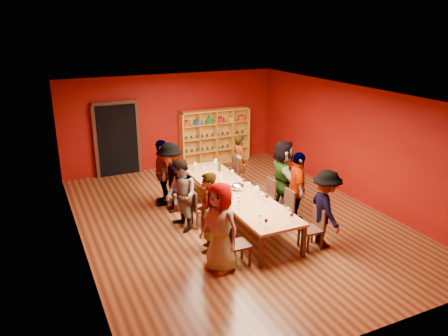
% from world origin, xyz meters
% --- Properties ---
extents(room_shell, '(7.10, 9.10, 3.04)m').
position_xyz_m(room_shell, '(0.00, 0.00, 1.50)').
color(room_shell, '#4C2814').
rests_on(room_shell, ground).
extents(tasting_table, '(1.10, 4.50, 0.75)m').
position_xyz_m(tasting_table, '(0.00, 0.00, 0.70)').
color(tasting_table, '#A87246').
rests_on(tasting_table, ground).
extents(doorway, '(1.40, 0.17, 2.30)m').
position_xyz_m(doorway, '(-1.80, 4.43, 1.12)').
color(doorway, black).
rests_on(doorway, ground).
extents(shelving_unit, '(2.40, 0.40, 1.80)m').
position_xyz_m(shelving_unit, '(1.40, 4.32, 0.98)').
color(shelving_unit, gold).
rests_on(shelving_unit, ground).
extents(chair_person_left_0, '(0.42, 0.42, 0.89)m').
position_xyz_m(chair_person_left_0, '(-0.91, -1.87, 0.50)').
color(chair_person_left_0, black).
rests_on(chair_person_left_0, ground).
extents(person_left_0, '(0.78, 0.98, 1.77)m').
position_xyz_m(person_left_0, '(-1.22, -1.87, 0.89)').
color(person_left_0, '#46464B').
rests_on(person_left_0, ground).
extents(chair_person_left_1, '(0.42, 0.42, 0.89)m').
position_xyz_m(chair_person_left_1, '(-0.91, -1.09, 0.50)').
color(chair_person_left_1, black).
rests_on(chair_person_left_1, ground).
extents(person_left_1, '(0.66, 0.75, 1.71)m').
position_xyz_m(person_left_1, '(-1.15, -1.09, 0.85)').
color(person_left_1, tan).
rests_on(person_left_1, ground).
extents(chair_person_left_2, '(0.42, 0.42, 0.89)m').
position_xyz_m(chair_person_left_2, '(-0.91, 0.03, 0.50)').
color(chair_person_left_2, black).
rests_on(chair_person_left_2, ground).
extents(person_left_2, '(0.51, 0.85, 1.68)m').
position_xyz_m(person_left_2, '(-1.32, 0.03, 0.84)').
color(person_left_2, '#121433').
rests_on(person_left_2, ground).
extents(chair_person_left_3, '(0.42, 0.42, 0.89)m').
position_xyz_m(chair_person_left_3, '(-0.91, 1.12, 0.50)').
color(chair_person_left_3, black).
rests_on(chair_person_left_3, ground).
extents(person_left_3, '(0.56, 1.17, 1.77)m').
position_xyz_m(person_left_3, '(-1.20, 1.12, 0.88)').
color(person_left_3, '#5171A7').
rests_on(person_left_3, ground).
extents(chair_person_left_4, '(0.42, 0.42, 0.89)m').
position_xyz_m(chair_person_left_4, '(-0.91, 1.64, 0.50)').
color(chair_person_left_4, black).
rests_on(chair_person_left_4, ground).
extents(person_left_4, '(0.69, 1.10, 1.73)m').
position_xyz_m(person_left_4, '(-1.25, 1.64, 0.87)').
color(person_left_4, beige).
rests_on(person_left_4, ground).
extents(chair_person_right_0, '(0.42, 0.42, 0.89)m').
position_xyz_m(chair_person_right_0, '(0.91, -1.93, 0.50)').
color(chair_person_right_0, black).
rests_on(chair_person_right_0, ground).
extents(person_right_0, '(0.68, 1.16, 1.68)m').
position_xyz_m(person_right_0, '(1.18, -1.93, 0.84)').
color(person_right_0, silver).
rests_on(person_right_0, ground).
extents(chair_person_right_1, '(0.42, 0.42, 0.89)m').
position_xyz_m(chair_person_right_1, '(0.91, -0.82, 0.50)').
color(chair_person_right_1, black).
rests_on(chair_person_right_1, ground).
extents(person_right_1, '(0.82, 1.13, 1.76)m').
position_xyz_m(person_right_1, '(1.21, -0.82, 0.88)').
color(person_right_1, '#BE8088').
rests_on(person_right_1, ground).
extents(chair_person_right_2, '(0.42, 0.42, 0.89)m').
position_xyz_m(chair_person_right_2, '(0.91, -0.01, 0.50)').
color(chair_person_right_2, black).
rests_on(chair_person_right_2, ground).
extents(person_right_2, '(0.85, 1.75, 1.82)m').
position_xyz_m(person_right_2, '(1.35, -0.01, 0.91)').
color(person_right_2, beige).
rests_on(person_right_2, ground).
extents(chair_person_right_4, '(0.42, 0.42, 0.89)m').
position_xyz_m(chair_person_right_4, '(0.91, 2.00, 0.50)').
color(chair_person_right_4, black).
rests_on(chair_person_right_4, ground).
extents(person_right_4, '(0.43, 0.57, 1.51)m').
position_xyz_m(person_right_4, '(1.15, 2.00, 0.76)').
color(person_right_4, beige).
rests_on(person_right_4, ground).
extents(wine_glass_0, '(0.08, 0.08, 0.19)m').
position_xyz_m(wine_glass_0, '(0.30, -1.98, 0.89)').
color(wine_glass_0, white).
rests_on(wine_glass_0, tasting_table).
extents(wine_glass_1, '(0.09, 0.09, 0.22)m').
position_xyz_m(wine_glass_1, '(-0.35, -0.96, 0.91)').
color(wine_glass_1, white).
rests_on(wine_glass_1, tasting_table).
extents(wine_glass_2, '(0.09, 0.09, 0.22)m').
position_xyz_m(wine_glass_2, '(-0.34, 0.90, 0.91)').
color(wine_glass_2, white).
rests_on(wine_glass_2, tasting_table).
extents(wine_glass_3, '(0.08, 0.08, 0.20)m').
position_xyz_m(wine_glass_3, '(0.33, -0.96, 0.90)').
color(wine_glass_3, white).
rests_on(wine_glass_3, tasting_table).
extents(wine_glass_4, '(0.09, 0.09, 0.22)m').
position_xyz_m(wine_glass_4, '(-0.01, -0.41, 0.91)').
color(wine_glass_4, white).
rests_on(wine_glass_4, tasting_table).
extents(wine_glass_5, '(0.09, 0.09, 0.22)m').
position_xyz_m(wine_glass_5, '(-0.29, 1.00, 0.91)').
color(wine_glass_5, white).
rests_on(wine_glass_5, tasting_table).
extents(wine_glass_6, '(0.08, 0.08, 0.20)m').
position_xyz_m(wine_glass_6, '(0.35, 1.86, 0.90)').
color(wine_glass_6, white).
rests_on(wine_glass_6, tasting_table).
extents(wine_glass_7, '(0.08, 0.08, 0.20)m').
position_xyz_m(wine_glass_7, '(0.33, 0.13, 0.90)').
color(wine_glass_7, white).
rests_on(wine_glass_7, tasting_table).
extents(wine_glass_8, '(0.07, 0.07, 0.18)m').
position_xyz_m(wine_glass_8, '(-0.30, -2.00, 0.88)').
color(wine_glass_8, white).
rests_on(wine_glass_8, tasting_table).
extents(wine_glass_9, '(0.07, 0.07, 0.18)m').
position_xyz_m(wine_glass_9, '(-0.29, -1.73, 0.88)').
color(wine_glass_9, white).
rests_on(wine_glass_9, tasting_table).
extents(wine_glass_10, '(0.08, 0.08, 0.20)m').
position_xyz_m(wine_glass_10, '(-0.27, 1.83, 0.89)').
color(wine_glass_10, white).
rests_on(wine_glass_10, tasting_table).
extents(wine_glass_11, '(0.08, 0.08, 0.20)m').
position_xyz_m(wine_glass_11, '(0.29, 1.75, 0.90)').
color(wine_glass_11, white).
rests_on(wine_glass_11, tasting_table).
extents(wine_glass_12, '(0.08, 0.08, 0.20)m').
position_xyz_m(wine_glass_12, '(-0.32, 1.73, 0.89)').
color(wine_glass_12, white).
rests_on(wine_glass_12, tasting_table).
extents(wine_glass_13, '(0.08, 0.08, 0.19)m').
position_xyz_m(wine_glass_13, '(0.38, 0.88, 0.89)').
color(wine_glass_13, white).
rests_on(wine_glass_13, tasting_table).
extents(wine_glass_14, '(0.09, 0.09, 0.22)m').
position_xyz_m(wine_glass_14, '(0.38, 1.02, 0.91)').
color(wine_glass_14, white).
rests_on(wine_glass_14, tasting_table).
extents(wine_glass_15, '(0.08, 0.08, 0.19)m').
position_xyz_m(wine_glass_15, '(-0.19, 1.39, 0.89)').
color(wine_glass_15, white).
rests_on(wine_glass_15, tasting_table).
extents(wine_glass_16, '(0.08, 0.08, 0.19)m').
position_xyz_m(wine_glass_16, '(-0.29, -0.83, 0.89)').
color(wine_glass_16, white).
rests_on(wine_glass_16, tasting_table).
extents(wine_glass_17, '(0.08, 0.08, 0.20)m').
position_xyz_m(wine_glass_17, '(-0.32, -0.14, 0.89)').
color(wine_glass_17, white).
rests_on(wine_glass_17, tasting_table).
extents(wine_glass_18, '(0.08, 0.08, 0.20)m').
position_xyz_m(wine_glass_18, '(-0.31, 0.05, 0.90)').
color(wine_glass_18, white).
rests_on(wine_glass_18, tasting_table).
extents(wine_glass_19, '(0.07, 0.07, 0.18)m').
position_xyz_m(wine_glass_19, '(0.37, -0.06, 0.88)').
color(wine_glass_19, white).
rests_on(wine_glass_19, tasting_table).
extents(wine_glass_20, '(0.08, 0.08, 0.21)m').
position_xyz_m(wine_glass_20, '(0.36, -1.76, 0.90)').
color(wine_glass_20, white).
rests_on(wine_glass_20, tasting_table).
extents(wine_glass_21, '(0.09, 0.09, 0.22)m').
position_xyz_m(wine_glass_21, '(0.27, -0.89, 0.91)').
color(wine_glass_21, white).
rests_on(wine_glass_21, tasting_table).
extents(spittoon_bowl, '(0.32, 0.32, 0.18)m').
position_xyz_m(spittoon_bowl, '(0.09, 0.01, 0.83)').
color(spittoon_bowl, silver).
rests_on(spittoon_bowl, tasting_table).
extents(carafe_a, '(0.10, 0.10, 0.23)m').
position_xyz_m(carafe_a, '(-0.10, 0.54, 0.85)').
color(carafe_a, white).
rests_on(carafe_a, tasting_table).
extents(carafe_b, '(0.13, 0.13, 0.29)m').
position_xyz_m(carafe_b, '(0.27, -0.62, 0.88)').
color(carafe_b, white).
rests_on(carafe_b, tasting_table).
extents(wine_bottle, '(0.08, 0.08, 0.29)m').
position_xyz_m(wine_bottle, '(0.25, 1.40, 0.86)').
color(wine_bottle, '#143719').
rests_on(wine_bottle, tasting_table).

